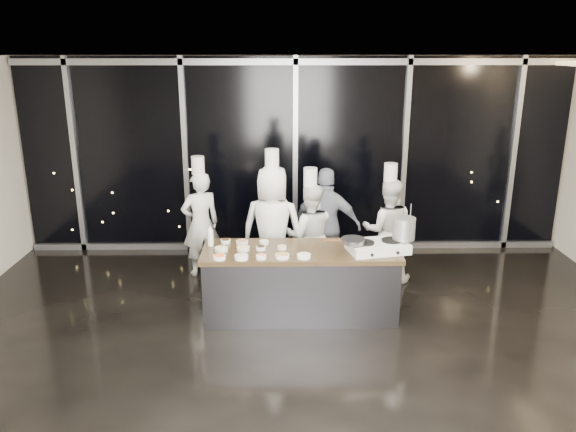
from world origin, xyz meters
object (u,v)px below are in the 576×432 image
stove (378,246)px  guest (326,226)px  demo_counter (300,282)px  chef_left (273,228)px  chef_right (388,229)px  chef_center (310,234)px  frying_pan (352,241)px  stock_pot (404,228)px  chef_far_left (201,222)px

stove → guest: size_ratio=0.47×
demo_counter → stove: bearing=-5.5°
chef_left → chef_right: bearing=-159.0°
chef_center → frying_pan: bearing=110.9°
stock_pot → chef_center: (-1.11, 1.01, -0.42)m
stock_pot → guest: 1.47m
chef_far_left → chef_right: 2.76m
demo_counter → chef_center: (0.17, 0.98, 0.31)m
chef_right → chef_left: bearing=18.1°
stock_pot → guest: (-0.86, 1.14, -0.33)m
demo_counter → frying_pan: 0.89m
chef_left → guest: bearing=-149.7°
stove → guest: (-0.54, 1.20, -0.12)m
chef_left → stove: bearing=155.3°
chef_far_left → chef_center: (1.61, -0.42, -0.05)m
chef_far_left → chef_center: 1.66m
stove → stock_pot: size_ratio=2.90×
stove → chef_far_left: chef_far_left is taller
stock_pot → guest: size_ratio=0.16×
chef_left → stock_pot: bearing=162.6°
demo_counter → chef_right: (1.31, 1.14, 0.32)m
chef_far_left → chef_right: chef_far_left is taller
chef_left → frying_pan: bearing=145.4°
stove → frying_pan: (-0.33, -0.06, 0.10)m
frying_pan → guest: bearing=87.0°
chef_left → chef_center: size_ratio=1.17×
stove → guest: 1.32m
stock_pot → chef_left: size_ratio=0.14×
chef_left → demo_counter: bearing=123.8°
guest → chef_left: bearing=32.0°
stock_pot → chef_far_left: 3.09m
demo_counter → chef_left: (-0.36, 0.82, 0.45)m
frying_pan → chef_far_left: size_ratio=0.30×
stock_pot → stove: bearing=-169.3°
chef_center → guest: size_ratio=1.02×
chef_left → chef_right: chef_left is taller
demo_counter → stock_pot: 1.47m
demo_counter → chef_far_left: (-1.44, 1.40, 0.36)m
stock_pot → chef_center: chef_center is taller
frying_pan → chef_right: (0.69, 1.30, -0.29)m
chef_far_left → chef_left: size_ratio=0.90×
stove → frying_pan: size_ratio=1.47×
guest → chef_right: size_ratio=0.97×
chef_center → chef_left: bearing=15.8°
demo_counter → stove: (0.95, -0.09, 0.51)m
chef_far_left → chef_center: chef_far_left is taller
stove → chef_center: chef_center is taller
demo_counter → guest: size_ratio=1.45×
demo_counter → chef_far_left: chef_far_left is taller
stove → chef_right: (0.36, 1.24, -0.19)m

